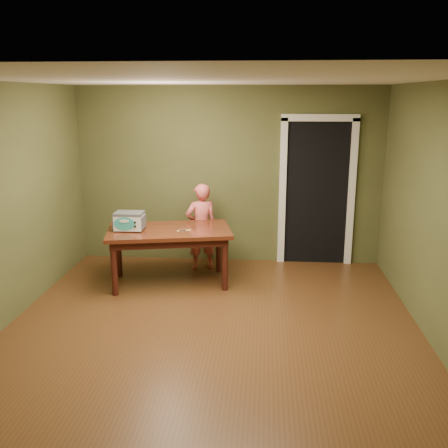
% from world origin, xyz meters
% --- Properties ---
extents(floor, '(5.00, 5.00, 0.00)m').
position_xyz_m(floor, '(0.00, 0.00, 0.00)').
color(floor, '#532E17').
rests_on(floor, ground).
extents(room_shell, '(4.52, 5.02, 2.61)m').
position_xyz_m(room_shell, '(0.00, 0.00, 1.71)').
color(room_shell, '#50532C').
rests_on(room_shell, ground).
extents(doorway, '(1.10, 0.66, 2.25)m').
position_xyz_m(doorway, '(1.30, 2.78, 1.06)').
color(doorway, black).
rests_on(doorway, ground).
extents(dining_table, '(1.75, 1.21, 0.75)m').
position_xyz_m(dining_table, '(-0.71, 1.45, 0.65)').
color(dining_table, '#3A1A0D').
rests_on(dining_table, floor).
extents(toy_oven, '(0.40, 0.27, 0.24)m').
position_xyz_m(toy_oven, '(-1.21, 1.35, 0.88)').
color(toy_oven, '#4C4F54').
rests_on(toy_oven, dining_table).
extents(baking_pan, '(0.10, 0.10, 0.02)m').
position_xyz_m(baking_pan, '(-0.52, 1.39, 0.76)').
color(baking_pan, silver).
rests_on(baking_pan, dining_table).
extents(spatula, '(0.18, 0.08, 0.01)m').
position_xyz_m(spatula, '(-0.50, 1.39, 0.75)').
color(spatula, '#F8E46B').
rests_on(spatula, dining_table).
extents(child, '(0.54, 0.46, 1.26)m').
position_xyz_m(child, '(-0.36, 2.06, 0.63)').
color(child, '#DA5C59').
rests_on(child, floor).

